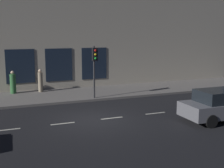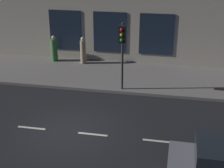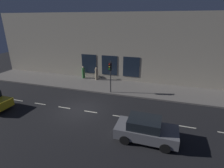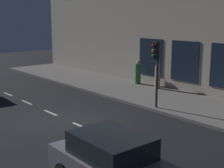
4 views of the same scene
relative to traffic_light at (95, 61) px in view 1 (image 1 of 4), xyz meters
The scene contains 8 objects.
ground_plane 5.17m from the traffic_light, 160.87° to the left, with size 60.00×60.00×0.00m, color black.
sidewalk 3.59m from the traffic_light, 35.38° to the left, with size 4.50×32.00×0.15m.
building_facade 5.06m from the traffic_light, 17.57° to the left, with size 0.65×32.00×8.33m.
lane_centre_line 4.97m from the traffic_light, behind, with size 0.12×27.20×0.01m.
traffic_light is the anchor object (origin of this frame).
parked_car_0 8.17m from the traffic_light, 145.59° to the right, with size 1.95×4.01×1.58m.
pedestrian_0 4.96m from the traffic_light, 40.02° to the left, with size 0.47×0.47×1.65m.
pedestrian_1 6.36m from the traffic_light, 53.03° to the left, with size 0.53×0.53×1.61m.
Camera 1 is at (-14.02, 4.50, 4.43)m, focal length 47.83 mm.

